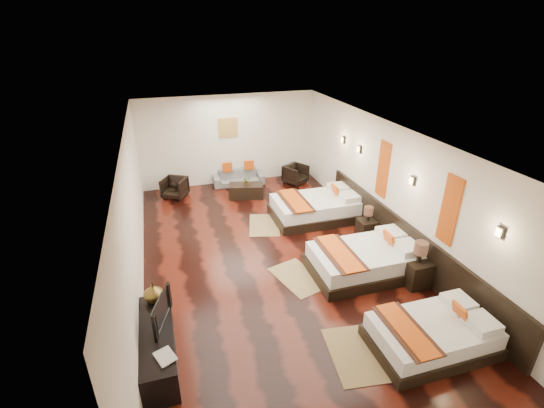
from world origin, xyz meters
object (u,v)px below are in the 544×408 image
object	(u,v)px
bed_mid	(366,260)
coffee_table	(246,191)
figurine	(153,292)
sofa	(239,177)
armchair_right	(296,174)
armchair_left	(175,188)
nightstand_b	(367,227)
table_plant	(246,181)
nightstand_a	(417,270)
bed_far	(317,207)
tv	(157,311)
tv_console	(158,345)
book	(157,361)
bed_near	(433,334)

from	to	relation	value
bed_mid	coffee_table	bearing A→B (deg)	108.50
figurine	sofa	world-z (taller)	figurine
armchair_right	figurine	bearing A→B (deg)	-160.74
sofa	armchair_left	size ratio (longest dim) A/B	2.42
figurine	sofa	bearing A→B (deg)	65.22
nightstand_b	table_plant	xyz separation A→B (m)	(-2.23, 3.13, 0.24)
bed_mid	nightstand_b	size ratio (longest dim) A/B	2.75
nightstand_a	armchair_left	xyz separation A→B (m)	(-4.26, 5.71, -0.03)
bed_far	table_plant	bearing A→B (deg)	129.07
armchair_right	table_plant	bearing A→B (deg)	168.49
tv	armchair_left	xyz separation A→B (m)	(0.63, 6.00, -0.48)
figurine	armchair_left	world-z (taller)	figurine
bed_far	table_plant	xyz separation A→B (m)	(-1.48, 1.82, 0.22)
nightstand_a	figurine	size ratio (longest dim) A/B	2.80
tv_console	book	size ratio (longest dim) A/B	5.64
tv	nightstand_b	bearing A→B (deg)	-46.86
nightstand_b	sofa	world-z (taller)	nightstand_b
bed_mid	table_plant	size ratio (longest dim) A/B	9.20
bed_mid	nightstand_a	distance (m)	1.00
nightstand_a	tv_console	size ratio (longest dim) A/B	0.53
bed_far	armchair_left	bearing A→B (deg)	145.02
figurine	sofa	size ratio (longest dim) A/B	0.21
figurine	table_plant	bearing A→B (deg)	60.50
bed_near	nightstand_b	xyz separation A→B (m)	(0.75, 3.43, 0.03)
nightstand_b	sofa	distance (m)	4.76
tv	book	size ratio (longest dim) A/B	2.56
nightstand_b	sofa	size ratio (longest dim) A/B	0.50
tv	coffee_table	xyz separation A→B (m)	(2.66, 5.39, -0.59)
nightstand_b	tv_console	distance (m)	5.50
tv_console	table_plant	xyz separation A→B (m)	(2.72, 5.55, 0.25)
book	figurine	distance (m)	1.35
armchair_left	bed_mid	bearing A→B (deg)	-25.68
armchair_left	book	bearing A→B (deg)	-66.31
bed_far	figurine	bearing A→B (deg)	-144.63
bed_near	coffee_table	world-z (taller)	bed_near
book	armchair_left	xyz separation A→B (m)	(0.68, 6.78, -0.26)
tv_console	sofa	world-z (taller)	tv_console
tv_console	armchair_right	bearing A→B (deg)	53.95
sofa	coffee_table	bearing A→B (deg)	-87.58
nightstand_b	sofa	xyz separation A→B (m)	(-2.23, 4.21, -0.05)
bed_mid	book	world-z (taller)	bed_mid
bed_mid	coffee_table	size ratio (longest dim) A/B	2.23
armchair_left	tv	bearing A→B (deg)	-66.57
bed_far	figurine	world-z (taller)	figurine
nightstand_a	armchair_right	world-z (taller)	nightstand_a
figurine	coffee_table	distance (m)	5.57
nightstand_a	book	world-z (taller)	nightstand_a
nightstand_a	nightstand_b	size ratio (longest dim) A/B	1.18
bed_far	tv	distance (m)	5.48
book	tv	bearing A→B (deg)	86.32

